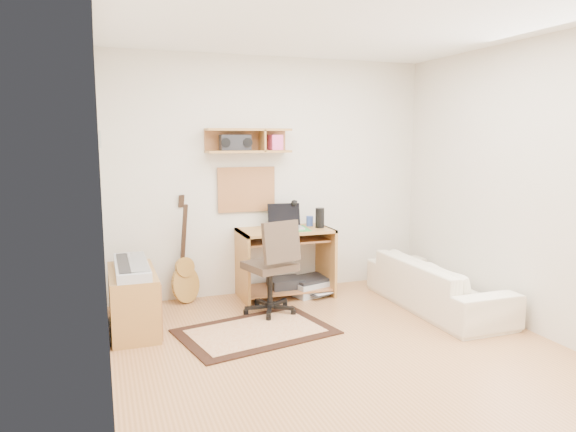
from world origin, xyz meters
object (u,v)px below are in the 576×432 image
object	(u,v)px
desk	(285,263)
task_chair	(270,266)
sofa	(437,276)
printer	(310,286)
cabinet	(133,301)

from	to	relation	value
desk	task_chair	distance (m)	0.60
sofa	printer	bearing A→B (deg)	48.83
task_chair	printer	distance (m)	0.88
sofa	cabinet	bearing A→B (deg)	82.36
desk	cabinet	distance (m)	1.72
desk	sofa	xyz separation A→B (m)	(1.32, -0.91, -0.04)
desk	task_chair	bearing A→B (deg)	-124.47
desk	cabinet	xyz separation A→B (m)	(-1.64, -0.51, -0.10)
desk	printer	bearing A→B (deg)	-1.90
printer	task_chair	bearing A→B (deg)	-158.93
printer	cabinet	bearing A→B (deg)	178.28
cabinet	printer	size ratio (longest dim) A/B	1.93
cabinet	printer	bearing A→B (deg)	14.56
printer	sofa	bearing A→B (deg)	-57.45
task_chair	sofa	xyz separation A→B (m)	(1.65, -0.42, -0.14)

